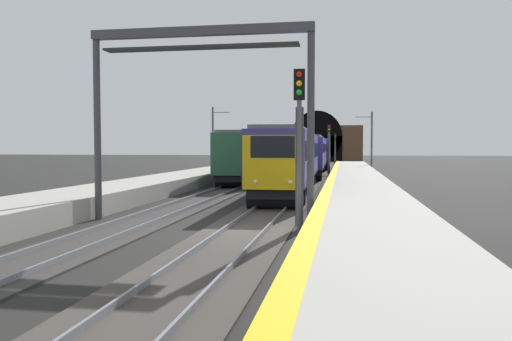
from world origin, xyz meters
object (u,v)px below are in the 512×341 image
object	(u,v)px
catenary_mast_far	(213,139)
overhead_signal_gantry	(200,76)
railway_signal_far	(335,145)
train_adjacent_platform	(268,153)
train_main_approaching	(310,153)
catenary_mast_near	(371,141)
railway_signal_near	(299,135)
railway_signal_mid	(329,146)

from	to	relation	value
catenary_mast_far	overhead_signal_gantry	bearing A→B (deg)	-166.23
railway_signal_far	train_adjacent_platform	bearing A→B (deg)	-9.44
train_main_approaching	train_adjacent_platform	distance (m)	4.55
railway_signal_far	overhead_signal_gantry	size ratio (longest dim) A/B	0.60
catenary_mast_near	overhead_signal_gantry	bearing A→B (deg)	168.25
overhead_signal_gantry	catenary_mast_near	distance (m)	42.97
catenary_mast_far	railway_signal_far	bearing A→B (deg)	-19.79
train_main_approaching	train_adjacent_platform	size ratio (longest dim) A/B	1.56
train_adjacent_platform	railway_signal_far	bearing A→B (deg)	-10.70
train_adjacent_platform	railway_signal_near	size ratio (longest dim) A/B	6.72
overhead_signal_gantry	catenary_mast_far	size ratio (longest dim) A/B	1.21
railway_signal_mid	train_main_approaching	bearing A→B (deg)	-66.64
catenary_mast_far	railway_signal_mid	bearing A→B (deg)	-100.37
railway_signal_near	catenary_mast_far	world-z (taller)	catenary_mast_far
railway_signal_far	catenary_mast_near	distance (m)	29.55
catenary_mast_near	railway_signal_far	bearing A→B (deg)	9.12
overhead_signal_gantry	catenary_mast_far	bearing A→B (deg)	13.77
train_main_approaching	overhead_signal_gantry	distance (m)	32.78
train_main_approaching	catenary_mast_near	xyz separation A→B (m)	(9.50, -6.51, 1.34)
train_adjacent_platform	overhead_signal_gantry	distance (m)	33.66
train_main_approaching	catenary_mast_far	distance (m)	11.50
railway_signal_near	catenary_mast_far	xyz separation A→B (m)	(37.51, 12.79, 0.40)
train_main_approaching	railway_signal_near	world-z (taller)	railway_signal_near
railway_signal_near	railway_signal_far	distance (m)	73.06
overhead_signal_gantry	catenary_mast_near	world-z (taller)	overhead_signal_gantry
train_adjacent_platform	catenary_mast_near	bearing A→B (deg)	-53.12
train_main_approaching	railway_signal_near	distance (m)	34.45
railway_signal_far	catenary_mast_near	world-z (taller)	catenary_mast_near
catenary_mast_near	catenary_mast_far	world-z (taller)	catenary_mast_far
railway_signal_far	overhead_signal_gantry	xyz separation A→B (m)	(-71.20, 4.05, 2.53)
train_adjacent_platform	railway_signal_near	bearing A→B (deg)	-171.16
train_main_approaching	railway_signal_mid	xyz separation A→B (m)	(0.79, -1.82, 0.77)
catenary_mast_near	railway_signal_near	bearing A→B (deg)	173.91
railway_signal_near	railway_signal_far	xyz separation A→B (m)	(73.06, -0.00, -0.16)
railway_signal_mid	overhead_signal_gantry	xyz separation A→B (m)	(-33.31, 4.05, 2.69)
train_main_approaching	catenary_mast_near	bearing A→B (deg)	144.49
catenary_mast_near	catenary_mast_far	xyz separation A→B (m)	(-6.37, 17.48, 0.14)
train_main_approaching	overhead_signal_gantry	xyz separation A→B (m)	(-32.52, 2.23, 3.46)
train_main_approaching	catenary_mast_near	size ratio (longest dim) A/B	8.32
railway_signal_far	railway_signal_mid	bearing A→B (deg)	0.00
overhead_signal_gantry	railway_signal_far	bearing A→B (deg)	-3.26
railway_signal_near	catenary_mast_near	xyz separation A→B (m)	(43.88, -4.68, 0.25)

